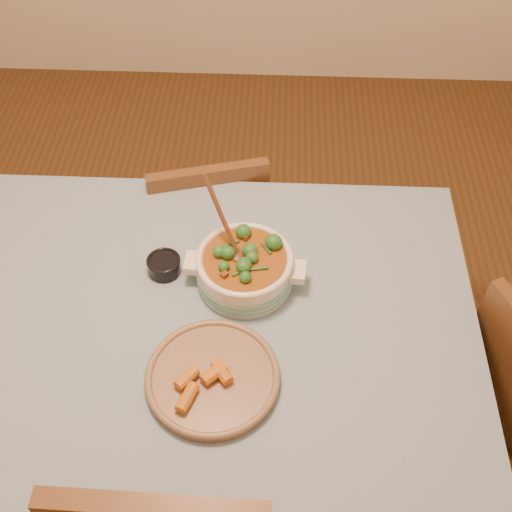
{
  "coord_description": "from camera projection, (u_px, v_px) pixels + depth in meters",
  "views": [
    {
      "loc": [
        0.31,
        -0.91,
        2.1
      ],
      "look_at": [
        0.27,
        0.17,
        0.84
      ],
      "focal_mm": 45.0,
      "sensor_mm": 36.0,
      "label": 1
    }
  ],
  "objects": [
    {
      "name": "fried_plate",
      "position": [
        213.0,
        376.0,
        1.5
      ],
      "size": [
        0.41,
        0.41,
        0.05
      ],
      "rotation": [
        0.0,
        0.0,
        -0.41
      ],
      "color": "#86654A",
      "rests_on": "dining_table"
    },
    {
      "name": "condiment_bowl",
      "position": [
        164.0,
        265.0,
        1.72
      ],
      "size": [
        0.1,
        0.1,
        0.05
      ],
      "rotation": [
        0.0,
        0.0,
        0.09
      ],
      "color": "black",
      "rests_on": "dining_table"
    },
    {
      "name": "stew_casserole",
      "position": [
        245.0,
        267.0,
        1.67
      ],
      "size": [
        0.32,
        0.26,
        0.3
      ],
      "rotation": [
        0.0,
        0.0,
        -0.07
      ],
      "color": "beige",
      "rests_on": "dining_table"
    },
    {
      "name": "floor",
      "position": [
        176.0,
        450.0,
        2.2
      ],
      "size": [
        4.5,
        4.5,
        0.0
      ],
      "primitive_type": "plane",
      "color": "#482F14",
      "rests_on": "ground"
    },
    {
      "name": "chair_far",
      "position": [
        209.0,
        226.0,
        2.26
      ],
      "size": [
        0.46,
        0.46,
        0.81
      ],
      "rotation": [
        0.0,
        0.0,
        3.4
      ],
      "color": "brown",
      "rests_on": "floor"
    },
    {
      "name": "dining_table",
      "position": [
        153.0,
        344.0,
        1.69
      ],
      "size": [
        1.68,
        1.08,
        0.76
      ],
      "color": "brown",
      "rests_on": "floor"
    }
  ]
}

